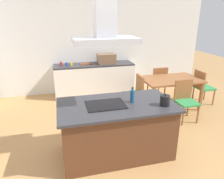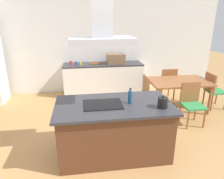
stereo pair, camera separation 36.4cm
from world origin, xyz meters
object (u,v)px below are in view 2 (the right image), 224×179
object	(u,v)px
chair_at_left_end	(141,92)
range_hood	(102,24)
coffee_mug_blue	(76,63)
chair_facing_back_wall	(167,82)
dining_table	(179,84)
chair_facing_island	(192,101)
tea_kettle	(163,102)
coffee_mug_red	(71,63)
countertop_microwave	(116,59)
coffee_mug_yellow	(80,63)
cooktop	(103,104)
olive_oil_bottle	(130,97)
cutting_board	(95,63)
chair_at_right_end	(213,88)

from	to	relation	value
chair_at_left_end	range_hood	xyz separation A→B (m)	(-1.05, -1.48, 1.59)
coffee_mug_blue	chair_facing_back_wall	world-z (taller)	coffee_mug_blue
dining_table	chair_facing_island	distance (m)	0.68
dining_table	chair_facing_back_wall	world-z (taller)	chair_facing_back_wall
tea_kettle	range_hood	size ratio (longest dim) A/B	0.23
coffee_mug_red	chair_at_left_end	distance (m)	2.26
chair_facing_back_wall	countertop_microwave	bearing A→B (deg)	150.47
dining_table	coffee_mug_yellow	bearing A→B (deg)	149.13
chair_at_left_end	chair_facing_back_wall	xyz separation A→B (m)	(0.92, 0.67, 0.00)
cooktop	coffee_mug_yellow	xyz separation A→B (m)	(-0.35, 2.86, 0.04)
olive_oil_bottle	coffee_mug_red	world-z (taller)	olive_oil_bottle
coffee_mug_yellow	cutting_board	size ratio (longest dim) A/B	0.26
olive_oil_bottle	countertop_microwave	world-z (taller)	countertop_microwave
chair_at_right_end	chair_facing_island	distance (m)	1.13
dining_table	chair_facing_back_wall	bearing A→B (deg)	90.00
countertop_microwave	chair_facing_back_wall	size ratio (longest dim) A/B	0.56
coffee_mug_yellow	dining_table	bearing A→B (deg)	-30.87
coffee_mug_yellow	chair_facing_island	size ratio (longest dim) A/B	0.10
cooktop	chair_at_right_end	size ratio (longest dim) A/B	0.67
tea_kettle	chair_at_left_end	size ratio (longest dim) A/B	0.23
coffee_mug_red	dining_table	xyz separation A→B (m)	(2.57, -1.47, -0.28)
cooktop	chair_facing_island	distance (m)	2.16
coffee_mug_red	dining_table	distance (m)	2.98
coffee_mug_red	chair_at_left_end	bearing A→B (deg)	-41.64
range_hood	coffee_mug_blue	bearing A→B (deg)	99.06
dining_table	cooktop	bearing A→B (deg)	-143.07
chair_facing_back_wall	chair_at_right_end	xyz separation A→B (m)	(0.92, -0.67, 0.00)
chair_at_right_end	chair_facing_back_wall	bearing A→B (deg)	143.99
tea_kettle	olive_oil_bottle	distance (m)	0.51
coffee_mug_blue	chair_at_left_end	size ratio (longest dim) A/B	0.10
chair_at_right_end	range_hood	size ratio (longest dim) A/B	0.99
cooktop	olive_oil_bottle	size ratio (longest dim) A/B	2.37
countertop_microwave	chair_facing_back_wall	distance (m)	1.59
dining_table	chair_at_left_end	xyz separation A→B (m)	(-0.92, 0.00, -0.16)
cooktop	coffee_mug_blue	xyz separation A→B (m)	(-0.45, 2.85, 0.04)
coffee_mug_red	chair_facing_island	xyz separation A→B (m)	(2.57, -2.14, -0.44)
cooktop	coffee_mug_yellow	size ratio (longest dim) A/B	6.67
coffee_mug_red	chair_facing_island	world-z (taller)	coffee_mug_red
cutting_board	chair_facing_island	xyz separation A→B (m)	(1.89, -2.12, -0.40)
olive_oil_bottle	coffee_mug_blue	xyz separation A→B (m)	(-0.89, 2.84, -0.06)
chair_at_left_end	range_hood	distance (m)	2.41
chair_facing_island	tea_kettle	bearing A→B (deg)	-135.96
cooktop	chair_at_right_end	bearing A→B (deg)	27.16
chair_at_right_end	chair_facing_island	world-z (taller)	same
coffee_mug_yellow	chair_at_right_end	xyz separation A→B (m)	(3.23, -1.38, -0.44)
coffee_mug_yellow	olive_oil_bottle	bearing A→B (deg)	-74.76
chair_facing_back_wall	range_hood	bearing A→B (deg)	-132.53
cutting_board	coffee_mug_blue	bearing A→B (deg)	-171.06
coffee_mug_blue	cutting_board	distance (m)	0.54
coffee_mug_red	dining_table	size ratio (longest dim) A/B	0.06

